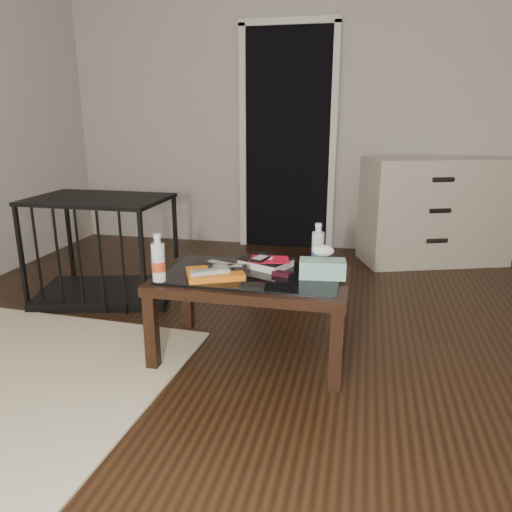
{
  "coord_description": "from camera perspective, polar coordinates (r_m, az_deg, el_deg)",
  "views": [
    {
      "loc": [
        0.33,
        -2.21,
        1.27
      ],
      "look_at": [
        -0.2,
        0.21,
        0.55
      ],
      "focal_mm": 35.0,
      "sensor_mm": 36.0,
      "label": 1
    }
  ],
  "objects": [
    {
      "name": "water_bottle_left",
      "position": [
        2.49,
        -11.11,
        -0.18
      ],
      "size": [
        0.07,
        0.07,
        0.24
      ],
      "primitive_type": "cylinder",
      "rotation": [
        0.0,
        0.0,
        -0.04
      ],
      "color": "silver",
      "rests_on": "coffee_table"
    },
    {
      "name": "remote_silver",
      "position": [
        2.5,
        -5.32,
        -1.77
      ],
      "size": [
        0.2,
        0.15,
        0.02
      ],
      "primitive_type": "cube",
      "rotation": [
        0.0,
        0.0,
        0.56
      ],
      "color": "#A2A3A7",
      "rests_on": "magazines"
    },
    {
      "name": "dresser",
      "position": [
        4.55,
        19.78,
        4.89
      ],
      "size": [
        1.3,
        0.87,
        0.9
      ],
      "rotation": [
        0.0,
        0.0,
        0.34
      ],
      "color": "beige",
      "rests_on": "ground"
    },
    {
      "name": "coffee_table",
      "position": [
        2.61,
        -0.45,
        -3.34
      ],
      "size": [
        1.0,
        0.6,
        0.46
      ],
      "color": "black",
      "rests_on": "ground"
    },
    {
      "name": "ground",
      "position": [
        2.57,
        3.52,
        -13.43
      ],
      "size": [
        5.0,
        5.0,
        0.0
      ],
      "primitive_type": "plane",
      "color": "black",
      "rests_on": "ground"
    },
    {
      "name": "textbook",
      "position": [
        2.69,
        1.15,
        -0.73
      ],
      "size": [
        0.31,
        0.28,
        0.05
      ],
      "primitive_type": "cube",
      "rotation": [
        0.0,
        0.0,
        -0.41
      ],
      "color": "black",
      "rests_on": "coffee_table"
    },
    {
      "name": "room_shell",
      "position": [
        2.26,
        4.3,
        25.07
      ],
      "size": [
        5.0,
        5.0,
        5.0
      ],
      "color": "#B8B2A9",
      "rests_on": "ground"
    },
    {
      "name": "ipod",
      "position": [
        2.63,
        0.48,
        -0.29
      ],
      "size": [
        0.09,
        0.12,
        0.02
      ],
      "primitive_type": "cube",
      "rotation": [
        0.0,
        0.0,
        -0.31
      ],
      "color": "black",
      "rests_on": "dvd_mailers"
    },
    {
      "name": "dvd_mailers",
      "position": [
        2.67,
        1.37,
        -0.32
      ],
      "size": [
        0.2,
        0.15,
        0.01
      ],
      "primitive_type": "cube",
      "rotation": [
        0.0,
        0.0,
        0.08
      ],
      "color": "red",
      "rests_on": "textbook"
    },
    {
      "name": "pet_crate",
      "position": [
        3.64,
        -17.0,
        -1.07
      ],
      "size": [
        1.02,
        0.8,
        0.71
      ],
      "rotation": [
        0.0,
        0.0,
        0.25
      ],
      "color": "black",
      "rests_on": "ground"
    },
    {
      "name": "magazines",
      "position": [
        2.54,
        -4.71,
        -2.01
      ],
      "size": [
        0.34,
        0.31,
        0.03
      ],
      "primitive_type": "cube",
      "rotation": [
        0.0,
        0.0,
        0.43
      ],
      "color": "orange",
      "rests_on": "coffee_table"
    },
    {
      "name": "wallet",
      "position": [
        2.37,
        -0.39,
        -3.51
      ],
      "size": [
        0.12,
        0.07,
        0.02
      ],
      "primitive_type": "cube",
      "rotation": [
        0.0,
        0.0,
        0.03
      ],
      "color": "black",
      "rests_on": "coffee_table"
    },
    {
      "name": "flip_phone",
      "position": [
        2.55,
        2.91,
        -2.03
      ],
      "size": [
        0.1,
        0.07,
        0.02
      ],
      "primitive_type": "cube",
      "rotation": [
        0.0,
        0.0,
        -0.22
      ],
      "color": "black",
      "rests_on": "coffee_table"
    },
    {
      "name": "doorway",
      "position": [
        4.74,
        3.64,
        13.21
      ],
      "size": [
        0.9,
        0.08,
        2.07
      ],
      "color": "black",
      "rests_on": "ground"
    },
    {
      "name": "remote_black_front",
      "position": [
        2.55,
        -3.29,
        -1.29
      ],
      "size": [
        0.21,
        0.1,
        0.02
      ],
      "primitive_type": "cube",
      "rotation": [
        0.0,
        0.0,
        0.28
      ],
      "color": "black",
      "rests_on": "magazines"
    },
    {
      "name": "tissue_box",
      "position": [
        2.54,
        7.59,
        -1.44
      ],
      "size": [
        0.24,
        0.14,
        0.09
      ],
      "primitive_type": "cube",
      "rotation": [
        0.0,
        0.0,
        0.11
      ],
      "color": "teal",
      "rests_on": "coffee_table"
    },
    {
      "name": "water_bottle_right",
      "position": [
        2.69,
        7.09,
        1.23
      ],
      "size": [
        0.07,
        0.07,
        0.24
      ],
      "primitive_type": "cylinder",
      "rotation": [
        0.0,
        0.0,
        0.01
      ],
      "color": "silver",
      "rests_on": "coffee_table"
    },
    {
      "name": "remote_black_back",
      "position": [
        2.6,
        -3.99,
        -0.98
      ],
      "size": [
        0.2,
        0.12,
        0.02
      ],
      "primitive_type": "cube",
      "rotation": [
        0.0,
        0.0,
        -0.39
      ],
      "color": "black",
      "rests_on": "magazines"
    }
  ]
}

